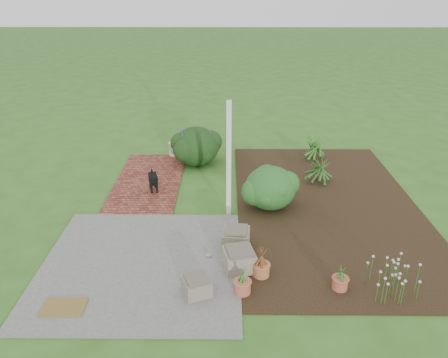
{
  "coord_description": "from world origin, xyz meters",
  "views": [
    {
      "loc": [
        0.27,
        -8.14,
        4.63
      ],
      "look_at": [
        0.2,
        0.4,
        0.7
      ],
      "focal_mm": 35.0,
      "sensor_mm": 36.0,
      "label": 1
    }
  ],
  "objects_px": {
    "stone_trough_near": "(197,286)",
    "evergreen_shrub": "(270,187)",
    "black_dog": "(153,179)",
    "cream_ceramic_urn": "(174,149)"
  },
  "relations": [
    {
      "from": "evergreen_shrub",
      "to": "stone_trough_near",
      "type": "bearing_deg",
      "value": -115.42
    },
    {
      "from": "evergreen_shrub",
      "to": "black_dog",
      "type": "bearing_deg",
      "value": 165.26
    },
    {
      "from": "stone_trough_near",
      "to": "cream_ceramic_urn",
      "type": "bearing_deg",
      "value": 99.9
    },
    {
      "from": "black_dog",
      "to": "cream_ceramic_urn",
      "type": "bearing_deg",
      "value": 69.97
    },
    {
      "from": "black_dog",
      "to": "evergreen_shrub",
      "type": "relative_size",
      "value": 0.54
    },
    {
      "from": "cream_ceramic_urn",
      "to": "evergreen_shrub",
      "type": "relative_size",
      "value": 0.32
    },
    {
      "from": "stone_trough_near",
      "to": "evergreen_shrub",
      "type": "bearing_deg",
      "value": 64.58
    },
    {
      "from": "black_dog",
      "to": "cream_ceramic_urn",
      "type": "distance_m",
      "value": 2.36
    },
    {
      "from": "stone_trough_near",
      "to": "evergreen_shrub",
      "type": "xyz_separation_m",
      "value": [
        1.42,
        2.99,
        0.33
      ]
    },
    {
      "from": "stone_trough_near",
      "to": "cream_ceramic_urn",
      "type": "xyz_separation_m",
      "value": [
        -1.05,
        6.03,
        0.04
      ]
    }
  ]
}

